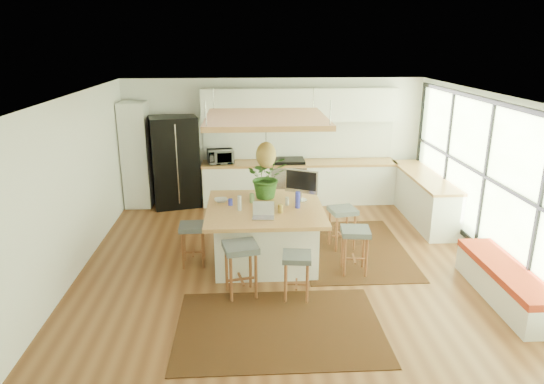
{
  "coord_description": "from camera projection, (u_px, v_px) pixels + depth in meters",
  "views": [
    {
      "loc": [
        -0.62,
        -7.05,
        3.5
      ],
      "look_at": [
        -0.2,
        0.5,
        1.1
      ],
      "focal_mm": 32.0,
      "sensor_mm": 36.0,
      "label": 1
    }
  ],
  "objects": [
    {
      "name": "floor",
      "position": [
        286.0,
        266.0,
        7.8
      ],
      "size": [
        7.0,
        7.0,
        0.0
      ],
      "primitive_type": "plane",
      "color": "brown",
      "rests_on": "ground"
    },
    {
      "name": "ceiling",
      "position": [
        288.0,
        97.0,
        6.98
      ],
      "size": [
        7.0,
        7.0,
        0.0
      ],
      "primitive_type": "plane",
      "rotation": [
        3.14,
        0.0,
        0.0
      ],
      "color": "white",
      "rests_on": "ground"
    },
    {
      "name": "wall_back",
      "position": [
        274.0,
        140.0,
        10.72
      ],
      "size": [
        6.5,
        0.0,
        6.5
      ],
      "primitive_type": "plane",
      "rotation": [
        1.57,
        0.0,
        0.0
      ],
      "color": "white",
      "rests_on": "ground"
    },
    {
      "name": "wall_front",
      "position": [
        322.0,
        307.0,
        4.06
      ],
      "size": [
        6.5,
        0.0,
        6.5
      ],
      "primitive_type": "plane",
      "rotation": [
        -1.57,
        0.0,
        0.0
      ],
      "color": "white",
      "rests_on": "ground"
    },
    {
      "name": "wall_left",
      "position": [
        70.0,
        190.0,
        7.22
      ],
      "size": [
        0.0,
        7.0,
        7.0
      ],
      "primitive_type": "plane",
      "rotation": [
        1.57,
        0.0,
        1.57
      ],
      "color": "white",
      "rests_on": "ground"
    },
    {
      "name": "wall_right",
      "position": [
        494.0,
        183.0,
        7.56
      ],
      "size": [
        0.0,
        7.0,
        7.0
      ],
      "primitive_type": "plane",
      "rotation": [
        1.57,
        0.0,
        -1.57
      ],
      "color": "white",
      "rests_on": "ground"
    },
    {
      "name": "window_wall",
      "position": [
        493.0,
        180.0,
        7.55
      ],
      "size": [
        0.1,
        6.2,
        2.6
      ],
      "primitive_type": null,
      "color": "black",
      "rests_on": "wall_right"
    },
    {
      "name": "pantry",
      "position": [
        137.0,
        155.0,
        10.33
      ],
      "size": [
        0.55,
        0.6,
        2.25
      ],
      "primitive_type": "cube",
      "color": "white",
      "rests_on": "floor"
    },
    {
      "name": "back_counter_base",
      "position": [
        299.0,
        183.0,
        10.72
      ],
      "size": [
        4.2,
        0.6,
        0.88
      ],
      "primitive_type": "cube",
      "color": "white",
      "rests_on": "floor"
    },
    {
      "name": "back_counter_top",
      "position": [
        299.0,
        163.0,
        10.58
      ],
      "size": [
        4.24,
        0.64,
        0.05
      ],
      "primitive_type": "cube",
      "color": "#AF743E",
      "rests_on": "back_counter_base"
    },
    {
      "name": "backsplash",
      "position": [
        298.0,
        140.0,
        10.73
      ],
      "size": [
        4.2,
        0.02,
        0.8
      ],
      "primitive_type": "cube",
      "color": "white",
      "rests_on": "wall_back"
    },
    {
      "name": "upper_cabinets",
      "position": [
        300.0,
        105.0,
        10.34
      ],
      "size": [
        4.2,
        0.34,
        0.7
      ],
      "primitive_type": "cube",
      "color": "white",
      "rests_on": "wall_back"
    },
    {
      "name": "range",
      "position": [
        288.0,
        181.0,
        10.69
      ],
      "size": [
        0.76,
        0.62,
        1.0
      ],
      "primitive_type": null,
      "color": "#A5A5AA",
      "rests_on": "floor"
    },
    {
      "name": "right_counter_base",
      "position": [
        423.0,
        198.0,
        9.73
      ],
      "size": [
        0.6,
        2.5,
        0.88
      ],
      "primitive_type": "cube",
      "color": "white",
      "rests_on": "floor"
    },
    {
      "name": "right_counter_top",
      "position": [
        425.0,
        176.0,
        9.59
      ],
      "size": [
        0.64,
        2.54,
        0.05
      ],
      "primitive_type": "cube",
      "color": "#AF743E",
      "rests_on": "right_counter_base"
    },
    {
      "name": "window_bench",
      "position": [
        504.0,
        283.0,
        6.74
      ],
      "size": [
        0.52,
        2.0,
        0.5
      ],
      "primitive_type": null,
      "color": "white",
      "rests_on": "floor"
    },
    {
      "name": "ceiling_panel",
      "position": [
        266.0,
        136.0,
        7.55
      ],
      "size": [
        1.86,
        1.86,
        0.8
      ],
      "primitive_type": null,
      "color": "#AF743E",
      "rests_on": "ceiling"
    },
    {
      "name": "rug_near",
      "position": [
        279.0,
        327.0,
        6.14
      ],
      "size": [
        2.6,
        1.8,
        0.01
      ],
      "primitive_type": "cube",
      "color": "black",
      "rests_on": "floor"
    },
    {
      "name": "rug_right",
      "position": [
        352.0,
        249.0,
        8.44
      ],
      "size": [
        1.8,
        2.6,
        0.01
      ],
      "primitive_type": "cube",
      "color": "black",
      "rests_on": "floor"
    },
    {
      "name": "fridge",
      "position": [
        175.0,
        164.0,
        10.41
      ],
      "size": [
        1.13,
        0.98,
        1.95
      ],
      "primitive_type": null,
      "rotation": [
        0.0,
        0.0,
        0.25
      ],
      "color": "black",
      "rests_on": "floor"
    },
    {
      "name": "island",
      "position": [
        265.0,
        234.0,
        7.89
      ],
      "size": [
        1.85,
        1.85,
        0.93
      ],
      "primitive_type": null,
      "color": "#AF743E",
      "rests_on": "floor"
    },
    {
      "name": "stool_near_left",
      "position": [
        241.0,
        272.0,
        6.84
      ],
      "size": [
        0.55,
        0.55,
        0.78
      ],
      "primitive_type": null,
      "rotation": [
        0.0,
        0.0,
        0.21
      ],
      "color": "#494F51",
      "rests_on": "floor"
    },
    {
      "name": "stool_near_right",
      "position": [
        297.0,
        275.0,
        6.76
      ],
      "size": [
        0.44,
        0.44,
        0.67
      ],
      "primitive_type": null,
      "rotation": [
        0.0,
        0.0,
        -0.12
      ],
      "color": "#494F51",
      "rests_on": "floor"
    },
    {
      "name": "stool_right_front",
      "position": [
        354.0,
        251.0,
        7.5
      ],
      "size": [
        0.47,
        0.47,
        0.73
      ],
      "primitive_type": null,
      "rotation": [
        0.0,
        0.0,
        1.47
      ],
      "color": "#494F51",
      "rests_on": "floor"
    },
    {
      "name": "stool_right_back",
      "position": [
        342.0,
        228.0,
        8.4
      ],
      "size": [
        0.51,
        0.51,
        0.73
      ],
      "primitive_type": null,
      "rotation": [
        0.0,
        0.0,
        1.77
      ],
      "color": "#494F51",
      "rests_on": "floor"
    },
    {
      "name": "stool_left_side",
      "position": [
        193.0,
        244.0,
        7.76
      ],
      "size": [
        0.42,
        0.42,
        0.69
      ],
      "primitive_type": null,
      "rotation": [
        0.0,
        0.0,
        -1.53
      ],
      "color": "#494F51",
      "rests_on": "floor"
    },
    {
      "name": "laptop",
      "position": [
        263.0,
        211.0,
        7.23
      ],
      "size": [
        0.35,
        0.37,
        0.24
      ],
      "primitive_type": null,
      "rotation": [
        0.0,
        0.0,
        -0.07
      ],
      "color": "#A5A5AA",
      "rests_on": "island"
    },
    {
      "name": "monitor",
      "position": [
        301.0,
        186.0,
        7.97
      ],
      "size": [
        0.61,
        0.44,
        0.54
      ],
      "primitive_type": null,
      "rotation": [
        0.0,
        0.0,
        -0.46
      ],
      "color": "#A5A5AA",
      "rests_on": "island"
    },
    {
      "name": "microwave",
      "position": [
        221.0,
        155.0,
        10.42
      ],
      "size": [
        0.59,
        0.4,
        0.37
      ],
      "primitive_type": "imported",
      "rotation": [
        0.0,
        0.0,
        0.2
      ],
      "color": "#A5A5AA",
      "rests_on": "back_counter_top"
    },
    {
      "name": "island_plant",
      "position": [
        267.0,
        181.0,
        8.13
      ],
      "size": [
        0.73,
        0.79,
        0.57
      ],
      "primitive_type": "imported",
      "rotation": [
        0.0,
        0.0,
        0.1
      ],
      "color": "#1E4C19",
      "rests_on": "island"
    },
    {
      "name": "island_bowl",
      "position": [
        221.0,
        200.0,
        7.97
      ],
      "size": [
        0.24,
        0.24,
        0.05
      ],
      "primitive_type": "imported",
      "rotation": [
        0.0,
        0.0,
        0.12
      ],
      "color": "silver",
      "rests_on": "island"
    },
    {
      "name": "island_bottle_0",
      "position": [
        230.0,
        200.0,
        7.79
      ],
      "size": [
        0.07,
        0.07,
        0.19
      ],
      "primitive_type": "cylinder",
      "color": "#3035C2",
      "rests_on": "island"
    },
    {
      "name": "island_bottle_1",
      "position": [
        240.0,
        205.0,
        7.56
      ],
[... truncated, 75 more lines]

